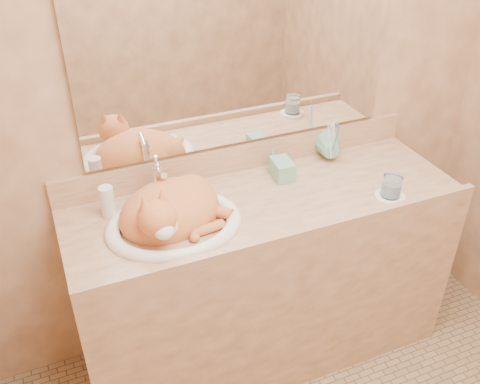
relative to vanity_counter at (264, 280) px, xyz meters
name	(u,v)px	position (x,y,z in m)	size (l,w,h in m)	color
wall_back	(240,81)	(0.00, 0.28, 0.82)	(2.40, 0.02, 2.50)	#926242
vanity_counter	(264,280)	(0.00, 0.00, 0.00)	(1.60, 0.55, 0.85)	#926241
mirror	(241,47)	(0.00, 0.26, 0.97)	(1.30, 0.02, 0.80)	white
sink_basin	(173,208)	(-0.39, -0.02, 0.50)	(0.50, 0.42, 0.16)	white
faucet	(158,180)	(-0.39, 0.17, 0.51)	(0.05, 0.13, 0.18)	white
cat	(170,209)	(-0.40, 0.00, 0.49)	(0.40, 0.33, 0.22)	#C55F2D
soap_dispenser	(288,166)	(0.13, 0.08, 0.51)	(0.08, 0.08, 0.18)	#6EB093
toothbrush_cup	(331,153)	(0.38, 0.15, 0.48)	(0.12, 0.12, 0.11)	#6EB093
toothbrushes	(333,140)	(0.38, 0.15, 0.55)	(0.03, 0.03, 0.20)	white
saucer	(390,196)	(0.46, -0.17, 0.43)	(0.12, 0.12, 0.01)	white
water_glass	(392,186)	(0.46, -0.17, 0.48)	(0.08, 0.08, 0.09)	white
lotion_bottle	(107,202)	(-0.60, 0.14, 0.49)	(0.05, 0.05, 0.13)	white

